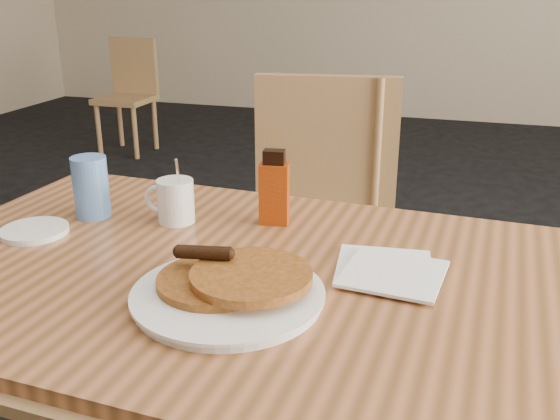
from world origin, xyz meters
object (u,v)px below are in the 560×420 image
Objects in this scene: main_table at (221,285)px; syrup_bottle at (274,190)px; blue_tumbler at (91,187)px; chair_wall_extra at (130,85)px; coffee_mug at (175,200)px; pancake_plate at (230,289)px; chair_main_far at (317,210)px.

main_table is 0.26m from syrup_bottle.
main_table is 9.73× the size of blue_tumbler.
coffee_mug reaches higher than chair_wall_extra.
blue_tumbler is (-0.19, -0.02, 0.02)m from coffee_mug.
pancake_plate is at bearing -31.97° from blue_tumbler.
chair_main_far is at bearing 85.35° from syrup_bottle.
pancake_plate reaches higher than main_table.
blue_tumbler is (1.68, -3.02, 0.33)m from chair_wall_extra.
chair_main_far is at bearing -49.23° from chair_wall_extra.
syrup_bottle is (0.04, -0.54, 0.24)m from chair_main_far.
pancake_plate is 2.14× the size of coffee_mug.
chair_main_far is 7.24× the size of blue_tumbler.
blue_tumbler is (-0.39, -0.08, -0.01)m from syrup_bottle.
blue_tumbler is at bearing 148.03° from pancake_plate.
blue_tumbler is at bearing -177.36° from syrup_bottle.
chair_wall_extra is at bearing 122.74° from main_table.
coffee_mug is at bearing -57.58° from chair_wall_extra.
chair_main_far is (-0.01, 0.77, -0.13)m from main_table.
chair_main_far is 0.91m from pancake_plate.
coffee_mug is at bearing 129.59° from pancake_plate.
main_table is 0.41m from blue_tumbler.
coffee_mug reaches higher than pancake_plate.
syrup_bottle is (-0.03, 0.34, 0.06)m from pancake_plate.
main_table is 8.86× the size of coffee_mug.
syrup_bottle is 0.40m from blue_tumbler.
pancake_plate is at bearing -56.84° from chair_wall_extra.
pancake_plate is at bearing -94.06° from chair_main_far.
coffee_mug is 0.19m from blue_tumbler.
syrup_bottle is at bearing 82.45° from main_table.
chair_main_far is at bearing 94.51° from pancake_plate.
chair_wall_extra is at bearing 122.63° from pancake_plate.
chair_main_far is 3.08× the size of pancake_plate.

